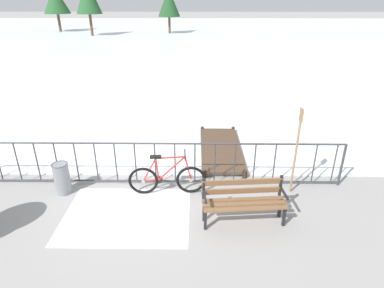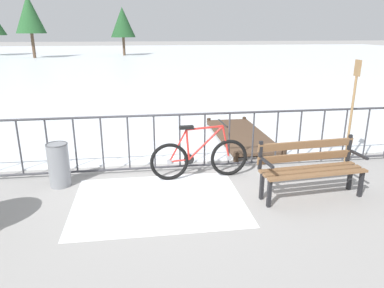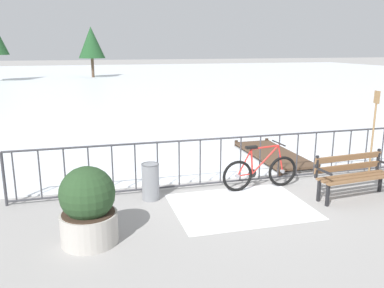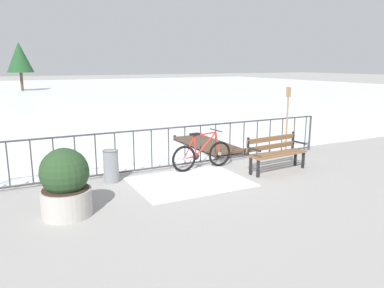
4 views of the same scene
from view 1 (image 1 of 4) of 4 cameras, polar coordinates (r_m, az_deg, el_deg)
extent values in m
plane|color=gray|center=(7.84, -7.92, -6.89)|extent=(160.00, 160.00, 0.00)
cube|color=silver|center=(35.24, -1.24, 18.20)|extent=(80.00, 56.00, 0.03)
cube|color=white|center=(6.90, -11.30, -12.04)|extent=(2.53, 1.93, 0.01)
cylinder|color=#38383D|center=(7.34, -8.39, 0.10)|extent=(9.00, 0.04, 0.04)
cylinder|color=#38383D|center=(7.80, -7.95, -6.39)|extent=(9.00, 0.04, 0.04)
cylinder|color=#38383D|center=(8.20, 24.75, -3.40)|extent=(0.06, 0.06, 1.05)
cylinder|color=#38383D|center=(8.52, -28.23, -2.77)|extent=(0.03, 0.03, 0.97)
cylinder|color=#38383D|center=(8.31, -25.48, -2.86)|extent=(0.03, 0.03, 0.97)
cylinder|color=#38383D|center=(8.12, -22.60, -2.94)|extent=(0.03, 0.03, 0.97)
cylinder|color=#38383D|center=(7.96, -19.58, -3.02)|extent=(0.03, 0.03, 0.97)
cylinder|color=#38383D|center=(7.81, -16.44, -3.09)|extent=(0.03, 0.03, 0.97)
cylinder|color=#38383D|center=(7.69, -13.20, -3.16)|extent=(0.03, 0.03, 0.97)
cylinder|color=#38383D|center=(7.60, -9.86, -3.22)|extent=(0.03, 0.03, 0.97)
cylinder|color=#38383D|center=(7.53, -6.45, -3.26)|extent=(0.03, 0.03, 0.97)
cylinder|color=#38383D|center=(7.48, -2.99, -3.30)|extent=(0.03, 0.03, 0.97)
cylinder|color=#38383D|center=(7.47, 0.50, -3.32)|extent=(0.03, 0.03, 0.97)
cylinder|color=#38383D|center=(7.48, 3.99, -3.34)|extent=(0.03, 0.03, 0.97)
cylinder|color=#38383D|center=(7.52, 7.46, -3.34)|extent=(0.03, 0.03, 0.97)
cylinder|color=#38383D|center=(7.59, 10.87, -3.32)|extent=(0.03, 0.03, 0.97)
cylinder|color=#38383D|center=(7.68, 14.22, -3.30)|extent=(0.03, 0.03, 0.97)
cylinder|color=#38383D|center=(7.80, 17.47, -3.27)|extent=(0.03, 0.03, 0.97)
cylinder|color=#38383D|center=(7.95, 20.62, -3.23)|extent=(0.03, 0.03, 0.97)
cylinder|color=#38383D|center=(8.11, 23.64, -3.18)|extent=(0.03, 0.03, 0.97)
torus|color=black|center=(7.32, -8.49, -6.39)|extent=(0.66, 0.09, 0.66)
cylinder|color=gray|center=(7.32, -8.49, -6.39)|extent=(0.08, 0.06, 0.08)
torus|color=black|center=(7.27, -0.19, -6.29)|extent=(0.66, 0.09, 0.66)
cylinder|color=gray|center=(7.27, -0.19, -6.29)|extent=(0.08, 0.06, 0.08)
cylinder|color=red|center=(7.14, -6.11, -4.42)|extent=(0.08, 0.04, 0.53)
cylinder|color=red|center=(7.12, -3.58, -4.28)|extent=(0.61, 0.07, 0.59)
cylinder|color=red|center=(7.00, -3.81, -2.39)|extent=(0.63, 0.07, 0.07)
cylinder|color=red|center=(7.29, -7.17, -6.32)|extent=(0.34, 0.05, 0.05)
cylinder|color=red|center=(7.16, -7.45, -4.50)|extent=(0.32, 0.05, 0.56)
cylinder|color=red|center=(7.13, -0.70, -4.31)|extent=(0.16, 0.04, 0.59)
cube|color=black|center=(7.00, -6.40, -2.25)|extent=(0.24, 0.11, 0.05)
cylinder|color=black|center=(6.97, -1.24, -1.87)|extent=(0.05, 0.52, 0.03)
cylinder|color=black|center=(7.28, -5.85, -6.24)|extent=(0.18, 0.03, 0.18)
cube|color=brown|center=(6.52, 8.85, -9.57)|extent=(1.60, 0.23, 0.04)
cube|color=brown|center=(6.39, 9.15, -10.34)|extent=(1.60, 0.23, 0.04)
cube|color=brown|center=(6.27, 9.45, -11.14)|extent=(1.60, 0.23, 0.04)
cube|color=brown|center=(6.52, 8.75, -8.08)|extent=(1.60, 0.19, 0.12)
cube|color=brown|center=(6.41, 8.87, -6.58)|extent=(1.60, 0.19, 0.12)
cube|color=black|center=(6.62, 15.83, -12.02)|extent=(0.05, 0.06, 0.44)
cube|color=black|center=(6.82, 15.12, -10.72)|extent=(0.05, 0.06, 0.44)
cube|color=black|center=(6.67, 15.23, -7.02)|extent=(0.05, 0.05, 0.45)
cube|color=black|center=(6.49, 15.89, -8.36)|extent=(0.07, 0.40, 0.04)
cube|color=black|center=(6.30, 2.35, -13.07)|extent=(0.05, 0.06, 0.44)
cube|color=black|center=(6.51, 2.09, -11.65)|extent=(0.05, 0.06, 0.44)
cube|color=black|center=(6.36, 2.04, -7.79)|extent=(0.05, 0.05, 0.45)
cube|color=black|center=(6.16, 2.28, -9.24)|extent=(0.07, 0.40, 0.04)
cylinder|color=gray|center=(7.81, -21.78, -5.65)|extent=(0.34, 0.34, 0.72)
torus|color=#494A4E|center=(7.65, -22.20, -3.31)|extent=(0.35, 0.35, 0.02)
cylinder|color=#937047|center=(7.39, 17.57, -2.41)|extent=(0.04, 0.04, 1.70)
cube|color=#937047|center=(7.02, 18.60, 4.80)|extent=(0.03, 0.16, 0.28)
cube|color=#4C3828|center=(9.22, 5.02, -0.75)|extent=(1.10, 2.82, 0.06)
cylinder|color=#35271C|center=(7.96, 2.14, -5.26)|extent=(0.10, 0.10, 0.20)
cylinder|color=#35271C|center=(8.05, 9.23, -5.24)|extent=(0.10, 0.10, 0.20)
cylinder|color=#35271C|center=(10.50, 1.80, 2.49)|extent=(0.10, 0.10, 0.20)
cylinder|color=#35271C|center=(10.57, 7.18, 2.45)|extent=(0.10, 0.10, 0.20)
cylinder|color=brown|center=(43.25, -22.35, 19.92)|extent=(0.30, 0.30, 3.32)
cylinder|color=brown|center=(38.56, -3.99, 20.93)|extent=(0.26, 0.26, 2.98)
cone|color=#1E4723|center=(38.48, -4.07, 23.48)|extent=(2.42, 2.42, 2.84)
cylinder|color=brown|center=(37.76, -17.38, 20.37)|extent=(0.28, 0.28, 3.65)
camera|label=2|loc=(2.33, -55.08, -33.33)|focal=33.61mm
camera|label=3|loc=(4.49, -98.51, -20.04)|focal=37.91mm
camera|label=4|loc=(5.57, -101.36, -22.09)|focal=35.16mm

